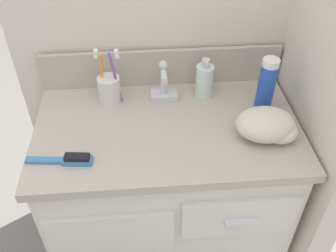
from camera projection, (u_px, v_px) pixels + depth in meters
The scene contains 9 objects.
ground_plane at pixel (168, 249), 1.67m from camera, with size 6.00×6.00×0.00m, color slate.
vanity at pixel (167, 196), 1.41m from camera, with size 0.84×0.51×0.73m.
backsplash at pixel (162, 67), 1.32m from camera, with size 0.84×0.02×0.14m.
sink_faucet at pixel (164, 86), 1.27m from camera, with size 0.09×0.09×0.14m.
toothbrush_cup at pixel (109, 88), 1.25m from camera, with size 0.08×0.07×0.20m.
soap_dispenser at pixel (204, 80), 1.27m from camera, with size 0.06×0.06×0.15m.
shaving_cream_can at pixel (266, 85), 1.19m from camera, with size 0.06×0.06×0.19m.
hairbrush at pixel (68, 160), 1.06m from camera, with size 0.19×0.05×0.03m.
hand_towel at pixel (268, 126), 1.12m from camera, with size 0.19×0.14×0.09m.
Camera 1 is at (-0.07, -0.89, 1.51)m, focal length 40.00 mm.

